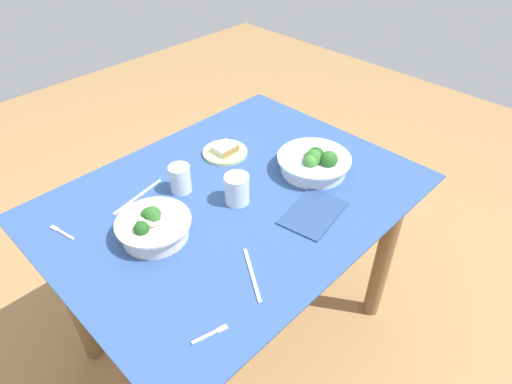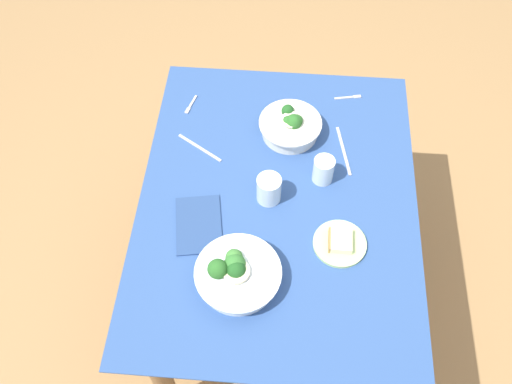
# 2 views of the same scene
# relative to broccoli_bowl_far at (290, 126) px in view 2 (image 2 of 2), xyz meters

# --- Properties ---
(ground_plane) EXTENTS (6.00, 6.00, 0.00)m
(ground_plane) POSITION_rel_broccoli_bowl_far_xyz_m (0.30, -0.03, -0.82)
(ground_plane) COLOR #9E7547
(dining_table) EXTENTS (1.22, 0.93, 0.78)m
(dining_table) POSITION_rel_broccoli_bowl_far_xyz_m (0.30, -0.03, -0.17)
(dining_table) COLOR #2D4C84
(dining_table) RESTS_ON ground_plane
(broccoli_bowl_far) EXTENTS (0.23, 0.23, 0.10)m
(broccoli_bowl_far) POSITION_rel_broccoli_bowl_far_xyz_m (0.00, 0.00, 0.00)
(broccoli_bowl_far) COLOR silver
(broccoli_bowl_far) RESTS_ON dining_table
(broccoli_bowl_near) EXTENTS (0.26, 0.26, 0.11)m
(broccoli_bowl_near) POSITION_rel_broccoli_bowl_far_xyz_m (0.60, -0.14, 0.00)
(broccoli_bowl_near) COLOR white
(broccoli_bowl_near) RESTS_ON dining_table
(bread_side_plate) EXTENTS (0.17, 0.17, 0.04)m
(bread_side_plate) POSITION_rel_broccoli_bowl_far_xyz_m (0.45, 0.18, -0.03)
(bread_side_plate) COLOR #B7D684
(bread_side_plate) RESTS_ON dining_table
(water_glass_center) EXTENTS (0.07, 0.07, 0.10)m
(water_glass_center) POSITION_rel_broccoli_bowl_far_xyz_m (0.19, 0.12, 0.01)
(water_glass_center) COLOR silver
(water_glass_center) RESTS_ON dining_table
(water_glass_side) EXTENTS (0.08, 0.08, 0.10)m
(water_glass_side) POSITION_rel_broccoli_bowl_far_xyz_m (0.29, -0.06, 0.01)
(water_glass_side) COLOR silver
(water_glass_side) RESTS_ON dining_table
(fork_by_far_bowl) EXTENTS (0.09, 0.04, 0.00)m
(fork_by_far_bowl) POSITION_rel_broccoli_bowl_far_xyz_m (-0.11, -0.38, -0.04)
(fork_by_far_bowl) COLOR #B7B7BC
(fork_by_far_bowl) RESTS_ON dining_table
(fork_by_near_bowl) EXTENTS (0.03, 0.10, 0.00)m
(fork_by_near_bowl) POSITION_rel_broccoli_bowl_far_xyz_m (-0.19, 0.22, -0.04)
(fork_by_near_bowl) COLOR #B7B7BC
(fork_by_near_bowl) RESTS_ON dining_table
(table_knife_left) EXTENTS (0.11, 0.17, 0.00)m
(table_knife_left) POSITION_rel_broccoli_bowl_far_xyz_m (0.10, -0.32, -0.04)
(table_knife_left) COLOR #B7B7BC
(table_knife_left) RESTS_ON dining_table
(table_knife_right) EXTENTS (0.22, 0.05, 0.00)m
(table_knife_right) POSITION_rel_broccoli_bowl_far_xyz_m (0.07, 0.19, -0.04)
(table_knife_right) COLOR #B7B7BC
(table_knife_right) RESTS_ON dining_table
(napkin_folded_upper) EXTENTS (0.24, 0.18, 0.01)m
(napkin_folded_upper) POSITION_rel_broccoli_bowl_far_xyz_m (0.41, -0.28, -0.04)
(napkin_folded_upper) COLOR navy
(napkin_folded_upper) RESTS_ON dining_table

